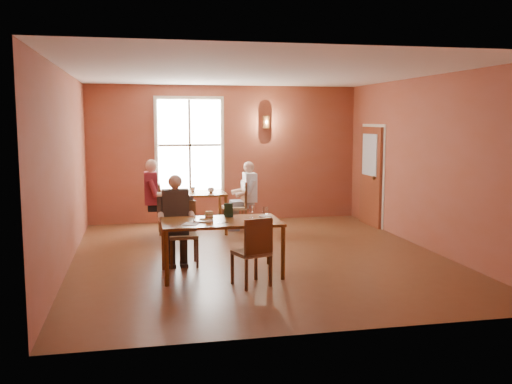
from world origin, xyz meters
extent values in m
cube|color=brown|center=(0.00, 0.00, 0.00)|extent=(6.00, 7.00, 0.01)
cube|color=brown|center=(0.00, 3.50, 1.50)|extent=(6.00, 0.04, 3.00)
cube|color=brown|center=(0.00, -3.50, 1.50)|extent=(6.00, 0.04, 3.00)
cube|color=brown|center=(-3.00, 0.00, 1.50)|extent=(0.04, 7.00, 3.00)
cube|color=brown|center=(3.00, 0.00, 1.50)|extent=(0.04, 7.00, 3.00)
cube|color=white|center=(0.00, 0.00, 3.00)|extent=(6.00, 7.00, 0.04)
cube|color=white|center=(-0.80, 3.45, 1.70)|extent=(1.36, 0.10, 1.96)
cube|color=maroon|center=(2.94, 2.30, 1.05)|extent=(0.12, 1.04, 2.10)
cylinder|color=brown|center=(0.90, 3.40, 2.20)|extent=(0.16, 0.16, 0.28)
cylinder|color=silver|center=(-1.02, -0.98, 0.82)|extent=(0.35, 0.35, 0.04)
cube|color=tan|center=(-0.94, -0.93, 0.86)|extent=(0.12, 0.12, 0.11)
cube|color=#1A3421|center=(-0.61, -0.73, 0.91)|extent=(0.14, 0.10, 0.21)
cube|color=silver|center=(-0.78, -1.20, 0.80)|extent=(0.19, 0.09, 0.00)
cube|color=white|center=(-1.23, -1.19, 0.80)|extent=(0.27, 0.27, 0.01)
cylinder|color=white|center=(-0.07, -0.79, 0.81)|extent=(0.20, 0.20, 0.01)
imported|color=silver|center=(-0.50, 2.17, 0.86)|extent=(0.15, 0.15, 0.10)
imported|color=white|center=(-0.85, 2.36, 0.86)|extent=(0.13, 0.13, 0.09)
camera|label=1|loc=(-1.94, -9.05, 2.25)|focal=40.00mm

